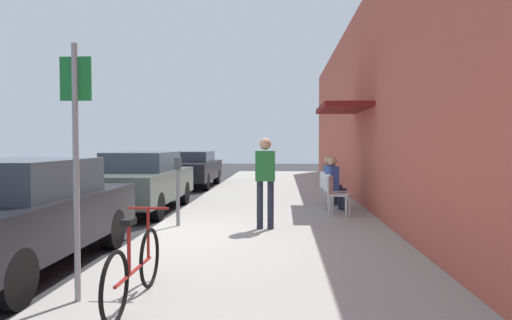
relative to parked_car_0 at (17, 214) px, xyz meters
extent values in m
plane|color=#2D2D30|center=(1.10, 1.88, -0.77)|extent=(60.00, 60.00, 0.00)
cube|color=#9E9B93|center=(3.35, 3.88, -0.71)|extent=(4.50, 32.00, 0.12)
cube|color=#BC5442|center=(5.75, 3.88, 1.93)|extent=(0.30, 32.00, 5.39)
cube|color=maroon|center=(5.05, 5.62, 1.83)|extent=(1.10, 2.80, 0.12)
cube|color=black|center=(0.00, -0.03, -0.11)|extent=(1.80, 4.40, 0.68)
cube|color=#333D47|center=(0.00, 0.12, 0.48)|extent=(1.48, 2.11, 0.50)
cylinder|color=black|center=(0.79, 1.33, -0.45)|extent=(0.22, 0.64, 0.64)
cylinder|color=black|center=(-0.79, 1.33, -0.45)|extent=(0.22, 0.64, 0.64)
cylinder|color=black|center=(0.79, -1.40, -0.45)|extent=(0.22, 0.64, 0.64)
cube|color=#47514C|center=(0.00, 5.32, -0.10)|extent=(1.80, 4.40, 0.70)
cube|color=#333D47|center=(0.00, 5.47, 0.49)|extent=(1.48, 2.11, 0.47)
cylinder|color=black|center=(0.79, 6.68, -0.45)|extent=(0.22, 0.64, 0.64)
cylinder|color=black|center=(-0.79, 6.68, -0.45)|extent=(0.22, 0.64, 0.64)
cylinder|color=black|center=(0.79, 3.95, -0.45)|extent=(0.22, 0.64, 0.64)
cylinder|color=black|center=(-0.79, 3.95, -0.45)|extent=(0.22, 0.64, 0.64)
cube|color=black|center=(0.00, 11.69, -0.11)|extent=(1.80, 4.40, 0.67)
cube|color=#333D47|center=(0.00, 11.84, 0.42)|extent=(1.48, 2.11, 0.40)
cylinder|color=black|center=(0.79, 13.05, -0.45)|extent=(0.22, 0.64, 0.64)
cylinder|color=black|center=(-0.79, 13.05, -0.45)|extent=(0.22, 0.64, 0.64)
cylinder|color=black|center=(0.79, 10.32, -0.45)|extent=(0.22, 0.64, 0.64)
cylinder|color=black|center=(-0.79, 10.32, -0.45)|extent=(0.22, 0.64, 0.64)
cylinder|color=slate|center=(1.55, 2.77, -0.10)|extent=(0.07, 0.07, 1.10)
cube|color=#383D42|center=(1.55, 2.77, 0.56)|extent=(0.12, 0.10, 0.22)
cylinder|color=gray|center=(1.50, -1.44, 0.65)|extent=(0.06, 0.06, 2.60)
cube|color=#19722D|center=(1.50, -1.42, 1.60)|extent=(0.32, 0.02, 0.44)
torus|color=black|center=(2.10, -0.95, -0.32)|extent=(0.04, 0.66, 0.66)
torus|color=black|center=(2.10, -2.00, -0.32)|extent=(0.04, 0.66, 0.66)
cylinder|color=maroon|center=(2.10, -1.48, -0.32)|extent=(0.04, 1.05, 0.04)
cylinder|color=maroon|center=(2.10, -1.63, -0.07)|extent=(0.04, 0.04, 0.50)
cube|color=black|center=(2.10, -1.63, 0.20)|extent=(0.10, 0.20, 0.06)
cylinder|color=maroon|center=(2.10, -1.00, -0.04)|extent=(0.03, 0.03, 0.56)
cylinder|color=maroon|center=(2.10, -1.00, 0.24)|extent=(0.46, 0.03, 0.03)
cylinder|color=silver|center=(5.06, 4.26, -0.42)|extent=(0.04, 0.04, 0.45)
cylinder|color=silver|center=(4.94, 3.90, -0.42)|extent=(0.04, 0.04, 0.45)
cylinder|color=silver|center=(4.70, 4.38, -0.42)|extent=(0.04, 0.04, 0.45)
cylinder|color=silver|center=(4.58, 4.03, -0.42)|extent=(0.04, 0.04, 0.45)
cube|color=silver|center=(4.82, 4.14, -0.18)|extent=(0.56, 0.56, 0.03)
cube|color=silver|center=(4.63, 4.21, 0.02)|extent=(0.17, 0.43, 0.40)
cylinder|color=silver|center=(4.95, 5.22, -0.42)|extent=(0.04, 0.04, 0.45)
cylinder|color=silver|center=(5.05, 4.85, -0.42)|extent=(0.04, 0.04, 0.45)
cylinder|color=silver|center=(4.59, 5.11, -0.42)|extent=(0.04, 0.04, 0.45)
cylinder|color=silver|center=(4.69, 4.75, -0.42)|extent=(0.04, 0.04, 0.45)
cube|color=silver|center=(4.82, 4.98, -0.18)|extent=(0.54, 0.54, 0.03)
cube|color=silver|center=(4.62, 4.93, 0.02)|extent=(0.15, 0.43, 0.40)
cylinder|color=#232838|center=(4.97, 5.13, -0.41)|extent=(0.11, 0.11, 0.47)
cylinder|color=#232838|center=(4.84, 5.09, -0.18)|extent=(0.38, 0.23, 0.14)
cylinder|color=#232838|center=(5.02, 4.93, -0.41)|extent=(0.11, 0.11, 0.47)
cylinder|color=#232838|center=(4.90, 4.90, -0.18)|extent=(0.38, 0.23, 0.14)
cube|color=#334C99|center=(4.74, 4.96, 0.12)|extent=(0.31, 0.41, 0.56)
sphere|color=tan|center=(4.74, 4.96, 0.53)|extent=(0.22, 0.22, 0.22)
cylinder|color=silver|center=(4.94, 6.08, -0.42)|extent=(0.04, 0.04, 0.45)
cylinder|color=silver|center=(5.06, 5.72, -0.42)|extent=(0.04, 0.04, 0.45)
cylinder|color=silver|center=(4.58, 5.96, -0.42)|extent=(0.04, 0.04, 0.45)
cylinder|color=silver|center=(4.70, 5.60, -0.42)|extent=(0.04, 0.04, 0.45)
cube|color=silver|center=(4.82, 5.84, -0.18)|extent=(0.56, 0.56, 0.03)
cube|color=silver|center=(4.63, 5.77, 0.02)|extent=(0.17, 0.43, 0.40)
cylinder|color=#232838|center=(4.96, 5.99, -0.41)|extent=(0.11, 0.11, 0.47)
cylinder|color=#232838|center=(4.83, 5.95, -0.18)|extent=(0.39, 0.25, 0.14)
cylinder|color=#232838|center=(5.02, 5.81, -0.41)|extent=(0.11, 0.11, 0.47)
cylinder|color=#232838|center=(4.90, 5.76, -0.18)|extent=(0.39, 0.25, 0.14)
cube|color=#595960|center=(4.75, 5.81, 0.12)|extent=(0.33, 0.41, 0.56)
sphere|color=tan|center=(4.75, 5.81, 0.53)|extent=(0.22, 0.22, 0.22)
cylinder|color=#232838|center=(3.15, 2.53, -0.20)|extent=(0.12, 0.12, 0.90)
cylinder|color=#232838|center=(3.35, 2.53, -0.20)|extent=(0.12, 0.12, 0.90)
cube|color=#267233|center=(3.25, 2.53, 0.53)|extent=(0.36, 0.22, 0.56)
sphere|color=tan|center=(3.25, 2.53, 0.94)|extent=(0.22, 0.22, 0.22)
camera|label=1|loc=(3.58, -5.87, 0.96)|focal=31.84mm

